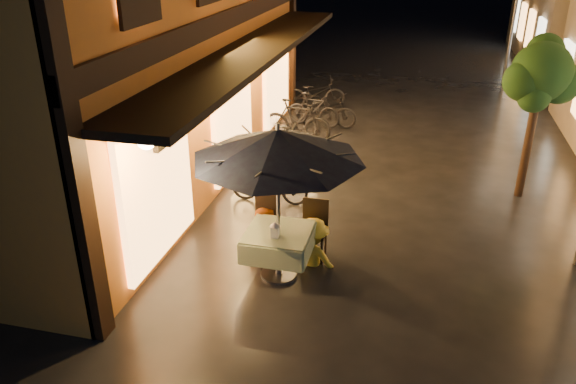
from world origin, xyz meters
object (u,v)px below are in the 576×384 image
(patio_umbrella, at_px, (278,145))
(table_lantern, at_px, (275,229))
(person_orange, at_px, (262,210))
(person_yellow, at_px, (313,221))
(bicycle_0, at_px, (269,183))
(cafe_table, at_px, (279,242))

(patio_umbrella, bearing_deg, table_lantern, -90.00)
(person_orange, bearing_deg, table_lantern, 114.70)
(patio_umbrella, bearing_deg, person_yellow, 51.01)
(person_yellow, xyz_separation_m, bicycle_0, (-1.25, 1.94, -0.33))
(person_orange, distance_m, person_yellow, 0.86)
(table_lantern, xyz_separation_m, bicycle_0, (-0.83, 2.65, -0.51))
(cafe_table, relative_size, person_orange, 0.62)
(person_orange, bearing_deg, cafe_table, 121.79)
(patio_umbrella, relative_size, person_yellow, 1.70)
(cafe_table, relative_size, patio_umbrella, 0.40)
(cafe_table, bearing_deg, person_yellow, 51.01)
(cafe_table, distance_m, patio_umbrella, 1.56)
(table_lantern, bearing_deg, person_yellow, 59.21)
(table_lantern, height_order, bicycle_0, table_lantern)
(table_lantern, height_order, person_yellow, person_yellow)
(patio_umbrella, bearing_deg, person_orange, 126.11)
(cafe_table, relative_size, table_lantern, 3.96)
(patio_umbrella, distance_m, bicycle_0, 3.13)
(cafe_table, relative_size, person_yellow, 0.67)
(table_lantern, relative_size, bicycle_0, 0.16)
(cafe_table, height_order, bicycle_0, bicycle_0)
(patio_umbrella, height_order, table_lantern, patio_umbrella)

